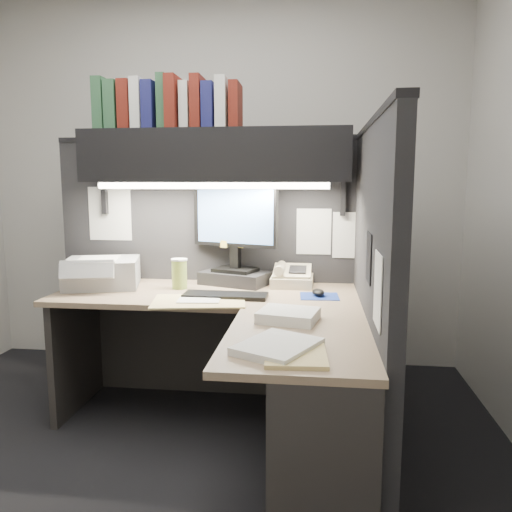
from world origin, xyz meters
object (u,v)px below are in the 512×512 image
printer (102,273)px  notebook_stack (88,282)px  telephone (292,278)px  keyboard (225,295)px  desk (250,381)px  overhead_shelf (216,156)px  monitor (235,246)px  coffee_cup (179,275)px

printer → notebook_stack: (-0.06, -0.08, -0.04)m
telephone → keyboard: bearing=-133.3°
desk → keyboard: (-0.19, 0.44, 0.30)m
desk → overhead_shelf: (-0.30, 0.75, 1.06)m
notebook_stack → monitor: bearing=16.1°
printer → telephone: bearing=-7.8°
desk → telephone: bearing=79.2°
overhead_shelf → printer: overhead_shelf is taller
telephone → printer: (-1.13, -0.15, 0.03)m
monitor → desk: bearing=-56.7°
monitor → notebook_stack: size_ratio=2.26×
monitor → telephone: monitor is taller
coffee_cup → printer: same height
notebook_stack → keyboard: bearing=-8.0°
overhead_shelf → printer: bearing=-170.4°
printer → monitor: bearing=-3.8°
overhead_shelf → keyboard: overhead_shelf is taller
coffee_cup → notebook_stack: bearing=-171.4°
telephone → coffee_cup: coffee_cup is taller
desk → coffee_cup: 0.89m
overhead_shelf → telephone: bearing=4.9°
desk → telephone: 0.87m
overhead_shelf → monitor: bearing=24.8°
desk → monitor: monitor is taller
overhead_shelf → monitor: 0.54m
keyboard → coffee_cup: bearing=148.3°
keyboard → telephone: bearing=46.5°
overhead_shelf → notebook_stack: size_ratio=5.83×
monitor → notebook_stack: 0.89m
desk → monitor: 0.98m
coffee_cup → telephone: bearing=13.1°
overhead_shelf → notebook_stack: (-0.73, -0.19, -0.73)m
desk → overhead_shelf: 1.33m
notebook_stack → printer: bearing=54.4°
monitor → telephone: size_ratio=2.33×
monitor → keyboard: 0.43m
overhead_shelf → monitor: (0.10, 0.05, -0.53)m
desk → keyboard: 0.57m
keyboard → printer: bearing=166.7°
desk → monitor: bearing=103.9°
overhead_shelf → coffee_cup: (-0.20, -0.11, -0.69)m
printer → notebook_stack: bearing=-141.1°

